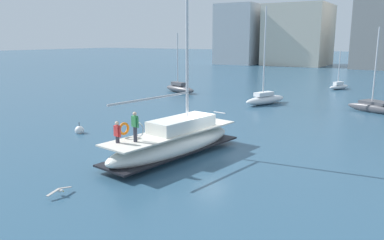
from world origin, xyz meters
The scene contains 8 objects.
ground_plane centered at (0.00, 0.00, 0.00)m, with size 400.00×400.00×0.00m, color #2D516B.
main_sailboat centered at (-1.05, -1.91, 0.90)m, with size 3.78×9.85×12.00m.
moored_sloop_near centered at (6.98, 19.69, 0.57)m, with size 5.08×3.99×7.75m.
moored_catamaran centered at (-15.78, 20.70, 0.57)m, with size 5.56×3.00×7.35m.
moored_cutter_left centered at (0.76, 34.68, 0.43)m, with size 2.41×3.81×5.08m.
moored_cutter_right centered at (-3.22, 17.94, 0.63)m, with size 3.18×5.65×9.85m.
seagull centered at (-2.06, -9.28, 0.24)m, with size 0.47×1.27×0.18m.
mooring_buoy centered at (-10.04, -0.96, 0.20)m, with size 0.66×0.66×0.93m.
Camera 1 is at (11.07, -19.49, 6.69)m, focal length 35.83 mm.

